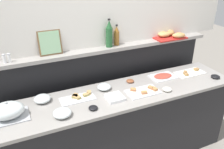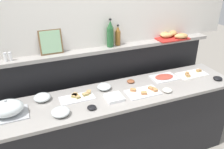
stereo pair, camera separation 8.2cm
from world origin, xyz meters
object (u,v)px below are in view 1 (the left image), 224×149
(sandwich_platter_front, at_px, (190,73))
(glass_bowl_large, at_px, (62,113))
(cold_cuts_platter, at_px, (163,76))
(pepper_shaker, at_px, (9,58))
(sandwich_platter_rear, at_px, (144,91))
(glass_bowl_medium, at_px, (104,87))
(glass_bowl_extra, at_px, (42,99))
(framed_picture, at_px, (50,43))
(vinegar_bottle_amber, at_px, (117,36))
(salt_shaker, at_px, (4,59))
(wine_bottle_green, at_px, (109,34))
(condiment_bowl_teal, at_px, (215,77))
(sandwich_platter_side, at_px, (78,98))
(condiment_bowl_red, at_px, (130,81))
(condiment_bowl_cream, at_px, (93,108))
(napkin_stack, at_px, (115,98))
(bread_basket, at_px, (170,35))
(condiment_bowl_dark, at_px, (167,89))
(serving_cloche, at_px, (8,111))

(sandwich_platter_front, relative_size, glass_bowl_large, 2.18)
(glass_bowl_large, bearing_deg, cold_cuts_platter, 12.04)
(sandwich_platter_front, height_order, cold_cuts_platter, sandwich_platter_front)
(sandwich_platter_front, bearing_deg, pepper_shaker, 170.62)
(sandwich_platter_rear, bearing_deg, glass_bowl_medium, 147.73)
(glass_bowl_extra, bearing_deg, cold_cuts_platter, -1.86)
(framed_picture, bearing_deg, vinegar_bottle_amber, -0.79)
(vinegar_bottle_amber, bearing_deg, salt_shaker, -178.65)
(wine_bottle_green, bearing_deg, condiment_bowl_teal, -26.37)
(sandwich_platter_side, xyz_separation_m, condiment_bowl_red, (0.64, 0.10, 0.00))
(salt_shaker, bearing_deg, condiment_bowl_cream, -39.71)
(napkin_stack, xyz_separation_m, salt_shaker, (-0.94, 0.48, 0.40))
(sandwich_platter_rear, relative_size, pepper_shaker, 4.04)
(sandwich_platter_rear, distance_m, bread_basket, 0.90)
(cold_cuts_platter, xyz_separation_m, glass_bowl_extra, (-1.40, 0.05, 0.02))
(sandwich_platter_side, xyz_separation_m, condiment_bowl_dark, (0.91, -0.24, 0.01))
(glass_bowl_extra, bearing_deg, salt_shaker, 139.09)
(serving_cloche, distance_m, condiment_bowl_red, 1.31)
(glass_bowl_large, height_order, glass_bowl_extra, same)
(glass_bowl_medium, bearing_deg, condiment_bowl_red, 4.94)
(sandwich_platter_rear, bearing_deg, serving_cloche, 175.68)
(glass_bowl_large, distance_m, pepper_shaker, 0.76)
(serving_cloche, relative_size, condiment_bowl_teal, 3.29)
(condiment_bowl_teal, distance_m, vinegar_bottle_amber, 1.26)
(sandwich_platter_rear, height_order, glass_bowl_large, glass_bowl_large)
(serving_cloche, relative_size, bread_basket, 0.85)
(serving_cloche, bearing_deg, sandwich_platter_rear, -4.32)
(wine_bottle_green, bearing_deg, condiment_bowl_dark, -53.37)
(sandwich_platter_rear, bearing_deg, pepper_shaker, 158.56)
(serving_cloche, bearing_deg, framed_picture, 40.25)
(sandwich_platter_side, distance_m, condiment_bowl_cream, 0.25)
(cold_cuts_platter, height_order, condiment_bowl_dark, condiment_bowl_dark)
(salt_shaker, height_order, bread_basket, salt_shaker)
(glass_bowl_extra, xyz_separation_m, napkin_stack, (0.67, -0.25, -0.01))
(sandwich_platter_front, relative_size, condiment_bowl_cream, 4.15)
(sandwich_platter_front, height_order, glass_bowl_extra, glass_bowl_extra)
(cold_cuts_platter, distance_m, pepper_shaker, 1.69)
(glass_bowl_extra, bearing_deg, condiment_bowl_red, 0.21)
(cold_cuts_platter, relative_size, napkin_stack, 1.79)
(condiment_bowl_dark, distance_m, condiment_bowl_cream, 0.84)
(cold_cuts_platter, xyz_separation_m, condiment_bowl_teal, (0.55, -0.27, 0.01))
(sandwich_platter_rear, distance_m, salt_shaker, 1.42)
(condiment_bowl_dark, xyz_separation_m, pepper_shaker, (-1.47, 0.56, 0.40))
(wine_bottle_green, xyz_separation_m, pepper_shaker, (-1.05, -0.01, -0.10))
(glass_bowl_large, bearing_deg, glass_bowl_medium, 28.99)
(bread_basket, relative_size, framed_picture, 1.56)
(sandwich_platter_side, bearing_deg, bread_basket, 13.67)
(condiment_bowl_teal, xyz_separation_m, condiment_bowl_cream, (-1.54, -0.01, -0.00))
(sandwich_platter_side, bearing_deg, serving_cloche, -174.85)
(napkin_stack, relative_size, salt_shaker, 1.95)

